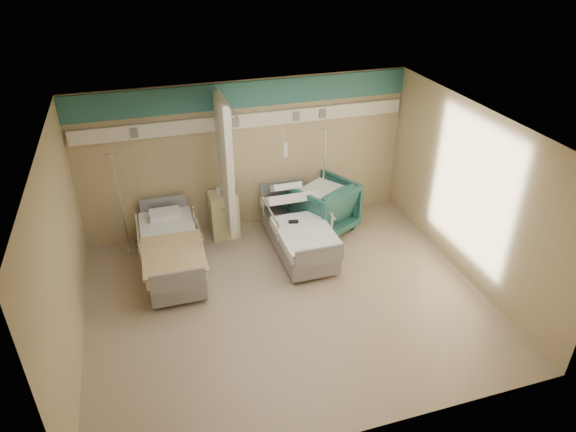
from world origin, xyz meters
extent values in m
cube|color=gray|center=(0.00, 0.00, 0.00)|extent=(6.00, 5.00, 0.00)
cube|color=tan|center=(0.00, 2.50, 1.40)|extent=(6.00, 0.04, 2.80)
cube|color=tan|center=(0.00, -2.50, 1.40)|extent=(6.00, 0.04, 2.80)
cube|color=tan|center=(-3.00, 0.00, 1.40)|extent=(0.04, 5.00, 2.80)
cube|color=tan|center=(3.00, 0.00, 1.40)|extent=(0.04, 5.00, 2.80)
cube|color=white|center=(0.00, 0.00, 2.80)|extent=(6.00, 5.00, 0.04)
cube|color=#2D6965|center=(0.00, 2.48, 2.55)|extent=(6.00, 0.04, 0.45)
cube|color=silver|center=(0.00, 2.45, 2.10)|extent=(5.88, 0.08, 0.25)
cylinder|color=silver|center=(-0.50, 1.60, 2.76)|extent=(0.03, 1.80, 0.03)
cube|color=beige|center=(-0.50, 1.95, 1.51)|extent=(0.12, 0.90, 2.35)
cube|color=#D4C784|center=(-0.55, 2.20, 0.42)|extent=(0.50, 0.48, 0.85)
imported|color=#20514D|center=(1.25, 1.87, 0.49)|extent=(1.42, 1.43, 0.98)
cube|color=silver|center=(1.23, 1.86, 1.02)|extent=(0.91, 0.88, 0.08)
cylinder|color=silver|center=(1.37, 2.16, 0.01)|extent=(0.34, 0.34, 0.03)
cylinder|color=silver|center=(1.37, 2.16, 0.95)|extent=(0.03, 0.03, 1.89)
cylinder|color=silver|center=(1.37, 2.16, 1.89)|extent=(0.23, 0.03, 0.03)
cylinder|color=silver|center=(-2.30, 2.19, 0.01)|extent=(0.34, 0.34, 0.03)
cylinder|color=silver|center=(-2.30, 2.19, 0.93)|extent=(0.03, 0.03, 1.87)
cylinder|color=silver|center=(-2.30, 2.19, 1.87)|extent=(0.22, 0.03, 0.03)
cube|color=black|center=(0.48, 1.23, 0.65)|extent=(0.18, 0.10, 0.04)
cube|color=tan|center=(-1.59, 0.84, 0.65)|extent=(0.97, 1.21, 0.04)
cube|color=black|center=(-0.42, 2.22, 0.91)|extent=(0.25, 0.18, 0.13)
cylinder|color=white|center=(-0.61, 2.21, 0.92)|extent=(0.11, 0.11, 0.13)
camera|label=1|loc=(-1.83, -5.97, 5.12)|focal=32.00mm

